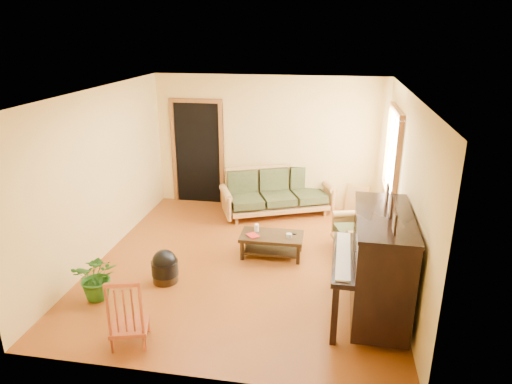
% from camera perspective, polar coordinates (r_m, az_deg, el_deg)
% --- Properties ---
extents(floor, '(5.00, 5.00, 0.00)m').
position_cam_1_polar(floor, '(7.14, -1.41, -8.81)').
color(floor, '#672F0D').
rests_on(floor, ground).
extents(doorway, '(1.08, 0.16, 2.05)m').
position_cam_1_polar(doorway, '(9.35, -7.31, 4.80)').
color(doorway, black).
rests_on(doorway, floor).
extents(window, '(0.12, 1.36, 1.46)m').
position_cam_1_polar(window, '(7.75, 16.73, 4.63)').
color(window, white).
rests_on(window, right_wall).
extents(sofa, '(2.27, 1.62, 0.90)m').
position_cam_1_polar(sofa, '(8.77, 2.71, -0.03)').
color(sofa, '#9D6E39').
rests_on(sofa, floor).
extents(coffee_table, '(0.99, 0.55, 0.36)m').
position_cam_1_polar(coffee_table, '(7.28, 1.97, -6.65)').
color(coffee_table, black).
rests_on(coffee_table, floor).
extents(armchair, '(1.00, 1.03, 0.83)m').
position_cam_1_polar(armchair, '(7.48, 12.67, -4.38)').
color(armchair, '#9D6E39').
rests_on(armchair, floor).
extents(piano, '(0.94, 1.57, 1.37)m').
position_cam_1_polar(piano, '(5.81, 15.22, -9.03)').
color(piano, black).
rests_on(piano, floor).
extents(footstool, '(0.41, 0.41, 0.36)m').
position_cam_1_polar(footstool, '(6.70, -11.31, -9.52)').
color(footstool, black).
rests_on(footstool, floor).
extents(red_chair, '(0.52, 0.54, 0.88)m').
position_cam_1_polar(red_chair, '(5.49, -15.71, -13.92)').
color(red_chair, maroon).
rests_on(red_chair, floor).
extents(leaning_frame, '(0.45, 0.26, 0.59)m').
position_cam_1_polar(leaning_frame, '(9.07, 12.52, -0.83)').
color(leaning_frame, gold).
rests_on(leaning_frame, floor).
extents(ceramic_crock, '(0.29, 0.29, 0.28)m').
position_cam_1_polar(ceramic_crock, '(9.11, 13.36, -1.88)').
color(ceramic_crock, '#33419A').
rests_on(ceramic_crock, floor).
extents(potted_plant, '(0.68, 0.62, 0.65)m').
position_cam_1_polar(potted_plant, '(6.48, -19.19, -9.91)').
color(potted_plant, '#255B1A').
rests_on(potted_plant, floor).
extents(book, '(0.24, 0.25, 0.02)m').
position_cam_1_polar(book, '(7.12, -0.91, -5.59)').
color(book, '#A61B16').
rests_on(book, coffee_table).
extents(candle, '(0.09, 0.09, 0.12)m').
position_cam_1_polar(candle, '(7.29, 0.08, -4.49)').
color(candle, white).
rests_on(candle, coffee_table).
extents(glass_jar, '(0.12, 0.12, 0.06)m').
position_cam_1_polar(glass_jar, '(7.13, 4.16, -5.43)').
color(glass_jar, silver).
rests_on(glass_jar, coffee_table).
extents(remote, '(0.14, 0.08, 0.01)m').
position_cam_1_polar(remote, '(7.25, 4.56, -5.19)').
color(remote, black).
rests_on(remote, coffee_table).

